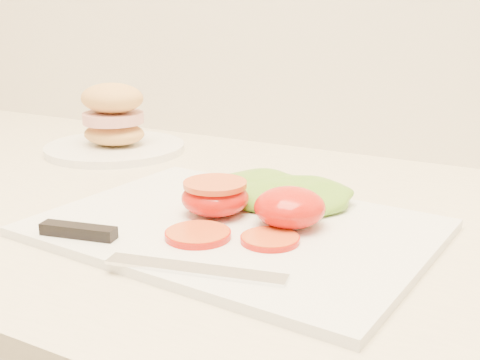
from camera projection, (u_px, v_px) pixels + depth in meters
The scene contains 9 objects.
cutting_board at pixel (235, 228), 0.63m from camera, with size 0.40×0.29×0.01m, color silver.
tomato_half_dome at pixel (290, 207), 0.62m from camera, with size 0.07×0.07×0.04m, color red.
tomato_half_cut at pixel (215, 196), 0.65m from camera, with size 0.07×0.07×0.04m.
tomato_slice_0 at pixel (198, 234), 0.59m from camera, with size 0.06×0.06×0.01m, color orange.
tomato_slice_1 at pixel (270, 239), 0.58m from camera, with size 0.06×0.06×0.01m, color orange.
lettuce_leaf_0 at pixel (263, 190), 0.70m from camera, with size 0.14×0.09×0.03m, color olive.
lettuce_leaf_1 at pixel (302, 195), 0.68m from camera, with size 0.12×0.09×0.03m, color olive.
knife at pixel (120, 245), 0.56m from camera, with size 0.27×0.06×0.01m.
sandwich_plate at pixel (114, 128), 0.96m from camera, with size 0.22×0.22×0.11m.
Camera 1 is at (0.17, 1.09, 1.16)m, focal length 45.00 mm.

